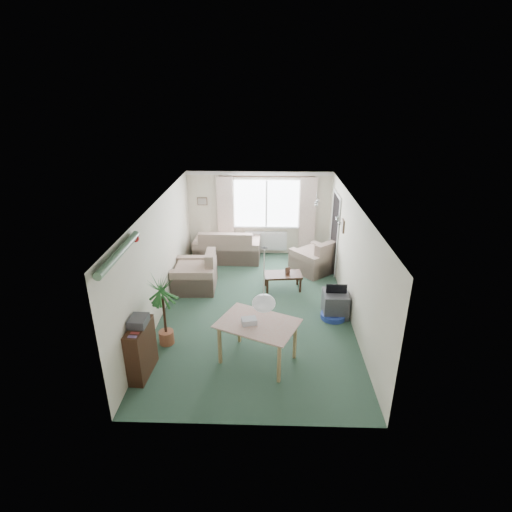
{
  "coord_description": "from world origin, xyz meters",
  "views": [
    {
      "loc": [
        0.25,
        -7.6,
        4.52
      ],
      "look_at": [
        0.0,
        0.3,
        1.15
      ],
      "focal_mm": 28.0,
      "sensor_mm": 36.0,
      "label": 1
    }
  ],
  "objects_px": {
    "houseplant": "(164,311)",
    "tv_cube": "(335,304)",
    "coffee_table": "(283,281)",
    "armchair_left": "(194,270)",
    "dining_table": "(258,342)",
    "pet_bed": "(333,316)",
    "bookshelf": "(141,350)",
    "armchair_corner": "(314,255)",
    "sofa": "(227,244)"
  },
  "relations": [
    {
      "from": "dining_table",
      "to": "pet_bed",
      "type": "height_order",
      "value": "dining_table"
    },
    {
      "from": "armchair_left",
      "to": "coffee_table",
      "type": "bearing_deg",
      "value": 88.06
    },
    {
      "from": "coffee_table",
      "to": "bookshelf",
      "type": "xyz_separation_m",
      "value": [
        -2.46,
        -3.16,
        0.27
      ]
    },
    {
      "from": "tv_cube",
      "to": "armchair_left",
      "type": "bearing_deg",
      "value": 160.36
    },
    {
      "from": "sofa",
      "to": "dining_table",
      "type": "relative_size",
      "value": 1.48
    },
    {
      "from": "tv_cube",
      "to": "coffee_table",
      "type": "bearing_deg",
      "value": 133.28
    },
    {
      "from": "dining_table",
      "to": "tv_cube",
      "type": "bearing_deg",
      "value": 45.11
    },
    {
      "from": "armchair_corner",
      "to": "dining_table",
      "type": "relative_size",
      "value": 0.81
    },
    {
      "from": "pet_bed",
      "to": "coffee_table",
      "type": "bearing_deg",
      "value": 128.48
    },
    {
      "from": "bookshelf",
      "to": "tv_cube",
      "type": "bearing_deg",
      "value": 33.64
    },
    {
      "from": "sofa",
      "to": "tv_cube",
      "type": "height_order",
      "value": "sofa"
    },
    {
      "from": "sofa",
      "to": "coffee_table",
      "type": "height_order",
      "value": "sofa"
    },
    {
      "from": "armchair_corner",
      "to": "armchair_left",
      "type": "relative_size",
      "value": 0.94
    },
    {
      "from": "bookshelf",
      "to": "houseplant",
      "type": "relative_size",
      "value": 0.67
    },
    {
      "from": "dining_table",
      "to": "pet_bed",
      "type": "relative_size",
      "value": 2.32
    },
    {
      "from": "armchair_left",
      "to": "sofa",
      "type": "bearing_deg",
      "value": 158.55
    },
    {
      "from": "armchair_left",
      "to": "dining_table",
      "type": "xyz_separation_m",
      "value": [
        1.59,
        -2.75,
        -0.09
      ]
    },
    {
      "from": "houseplant",
      "to": "pet_bed",
      "type": "height_order",
      "value": "houseplant"
    },
    {
      "from": "pet_bed",
      "to": "bookshelf",
      "type": "bearing_deg",
      "value": -151.92
    },
    {
      "from": "armchair_corner",
      "to": "armchair_left",
      "type": "bearing_deg",
      "value": -20.69
    },
    {
      "from": "armchair_left",
      "to": "tv_cube",
      "type": "height_order",
      "value": "armchair_left"
    },
    {
      "from": "armchair_left",
      "to": "dining_table",
      "type": "relative_size",
      "value": 0.86
    },
    {
      "from": "armchair_corner",
      "to": "bookshelf",
      "type": "height_order",
      "value": "bookshelf"
    },
    {
      "from": "dining_table",
      "to": "pet_bed",
      "type": "distance_m",
      "value": 2.16
    },
    {
      "from": "dining_table",
      "to": "tv_cube",
      "type": "distance_m",
      "value": 2.28
    },
    {
      "from": "sofa",
      "to": "dining_table",
      "type": "bearing_deg",
      "value": 103.56
    },
    {
      "from": "coffee_table",
      "to": "tv_cube",
      "type": "xyz_separation_m",
      "value": [
        1.08,
        -1.14,
        0.06
      ]
    },
    {
      "from": "sofa",
      "to": "bookshelf",
      "type": "bearing_deg",
      "value": 80.31
    },
    {
      "from": "sofa",
      "to": "coffee_table",
      "type": "bearing_deg",
      "value": 131.93
    },
    {
      "from": "sofa",
      "to": "bookshelf",
      "type": "distance_m",
      "value": 5.0
    },
    {
      "from": "houseplant",
      "to": "tv_cube",
      "type": "xyz_separation_m",
      "value": [
        3.35,
        1.15,
        -0.44
      ]
    },
    {
      "from": "coffee_table",
      "to": "armchair_left",
      "type": "bearing_deg",
      "value": -179.94
    },
    {
      "from": "coffee_table",
      "to": "bookshelf",
      "type": "height_order",
      "value": "bookshelf"
    },
    {
      "from": "armchair_corner",
      "to": "coffee_table",
      "type": "bearing_deg",
      "value": 10.95
    },
    {
      "from": "sofa",
      "to": "pet_bed",
      "type": "height_order",
      "value": "sofa"
    },
    {
      "from": "armchair_corner",
      "to": "sofa",
      "type": "bearing_deg",
      "value": -56.74
    },
    {
      "from": "armchair_left",
      "to": "bookshelf",
      "type": "relative_size",
      "value": 1.12
    },
    {
      "from": "bookshelf",
      "to": "sofa",
      "type": "bearing_deg",
      "value": 82.96
    },
    {
      "from": "bookshelf",
      "to": "pet_bed",
      "type": "relative_size",
      "value": 1.78
    },
    {
      "from": "bookshelf",
      "to": "armchair_left",
      "type": "bearing_deg",
      "value": 87.88
    },
    {
      "from": "armchair_corner",
      "to": "pet_bed",
      "type": "bearing_deg",
      "value": 53.7
    },
    {
      "from": "tv_cube",
      "to": "pet_bed",
      "type": "height_order",
      "value": "tv_cube"
    },
    {
      "from": "sofa",
      "to": "pet_bed",
      "type": "bearing_deg",
      "value": 131.06
    },
    {
      "from": "armchair_left",
      "to": "pet_bed",
      "type": "distance_m",
      "value": 3.43
    },
    {
      "from": "coffee_table",
      "to": "tv_cube",
      "type": "distance_m",
      "value": 1.57
    },
    {
      "from": "armchair_corner",
      "to": "houseplant",
      "type": "distance_m",
      "value": 4.6
    },
    {
      "from": "armchair_corner",
      "to": "armchair_left",
      "type": "distance_m",
      "value": 3.16
    },
    {
      "from": "bookshelf",
      "to": "tv_cube",
      "type": "distance_m",
      "value": 4.08
    },
    {
      "from": "coffee_table",
      "to": "dining_table",
      "type": "distance_m",
      "value": 2.81
    },
    {
      "from": "tv_cube",
      "to": "pet_bed",
      "type": "relative_size",
      "value": 1.09
    }
  ]
}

